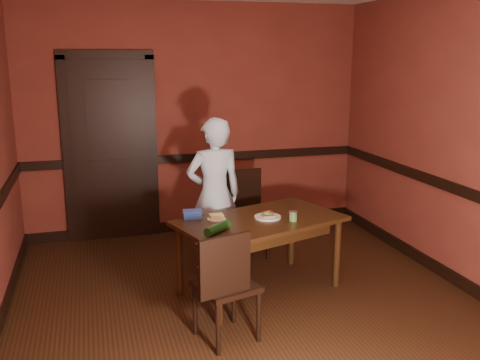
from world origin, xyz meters
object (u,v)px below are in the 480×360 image
dining_table (260,255)px  sandwich_plate (268,216)px  chair_near (226,284)px  cheese_saucer (216,217)px  person (214,195)px  food_tub (193,214)px  chair_far (245,215)px  sauce_jar (293,216)px

dining_table → sandwich_plate: size_ratio=6.12×
chair_near → cheese_saucer: 0.88m
person → sandwich_plate: (0.35, -0.60, -0.07)m
food_tub → chair_far: bearing=52.5°
person → sauce_jar: person is taller
sandwich_plate → food_tub: food_tub is taller
person → cheese_saucer: bearing=74.8°
cheese_saucer → dining_table: bearing=-12.9°
person → cheese_saucer: 0.54m
sandwich_plate → food_tub: (-0.65, 0.17, 0.02)m
sauce_jar → food_tub: size_ratio=0.47×
chair_far → sauce_jar: size_ratio=10.44×
chair_near → sandwich_plate: size_ratio=3.70×
person → sauce_jar: (0.53, -0.75, -0.04)m
chair_near → food_tub: size_ratio=4.76×
dining_table → chair_near: bearing=-142.5°
dining_table → food_tub: 0.71m
dining_table → chair_far: (0.12, 0.85, 0.11)m
person → sandwich_plate: person is taller
chair_near → cheese_saucer: bearing=-115.3°
chair_near → chair_far: bearing=-128.0°
chair_far → person: size_ratio=0.59×
chair_far → sandwich_plate: bearing=-101.3°
sauce_jar → sandwich_plate: bearing=142.0°
food_tub → dining_table: bearing=-9.4°
chair_near → person: size_ratio=0.58×
chair_far → chair_near: chair_far is taller
person → food_tub: (-0.30, -0.43, -0.05)m
dining_table → food_tub: bearing=143.9°
sauce_jar → cheese_saucer: sauce_jar is taller
dining_table → sandwich_plate: bearing=-11.4°
chair_far → chair_near: 1.71m
dining_table → cheese_saucer: size_ratio=8.99×
dining_table → chair_far: size_ratio=1.61×
sandwich_plate → cheese_saucer: size_ratio=1.47×
chair_far → food_tub: 1.00m
chair_far → cheese_saucer: bearing=-131.4°
chair_far → dining_table: bearing=-106.3°
sauce_jar → chair_near: bearing=-141.7°
food_tub → cheese_saucer: bearing=-18.2°
chair_near → food_tub: bearing=-102.5°
person → dining_table: bearing=110.3°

